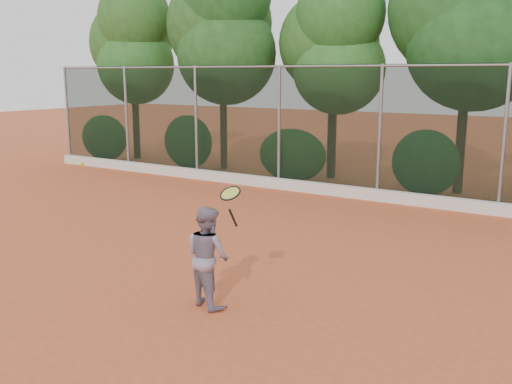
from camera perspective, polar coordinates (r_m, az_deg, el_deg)
The scene contains 7 objects.
ground at distance 9.40m, azimuth -3.29°, elevation -8.54°, with size 80.00×80.00×0.00m, color #C7572F.
concrete_curb at distance 15.22m, azimuth 11.76°, elevation -0.27°, with size 24.00×0.20×0.30m, color silver.
tennis_player at distance 8.14m, azimuth -4.83°, elevation -6.42°, with size 0.71×0.55×1.45m, color gray.
chainlink_fence at distance 15.13m, azimuth 12.28°, elevation 6.20°, with size 24.09×0.09×3.50m.
foliage_backdrop at distance 17.15m, azimuth 13.25°, elevation 15.29°, with size 23.70×3.63×7.55m.
tennis_racket at distance 7.59m, azimuth -2.56°, elevation -0.42°, with size 0.31×0.30×0.57m.
tennis_ball_in_flight at distance 9.13m, azimuth -17.04°, elevation 2.67°, with size 0.07×0.07×0.07m.
Camera 1 is at (5.14, -7.16, 3.26)m, focal length 40.00 mm.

